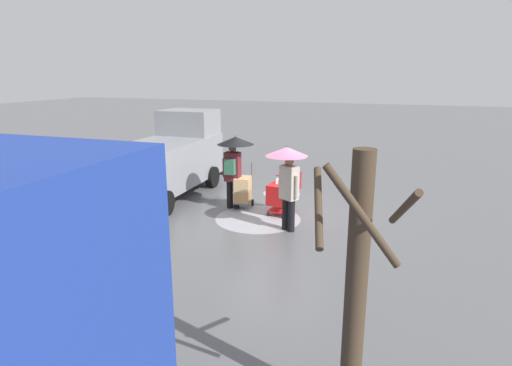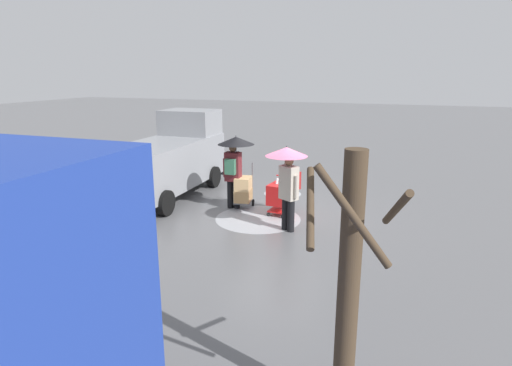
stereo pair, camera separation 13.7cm
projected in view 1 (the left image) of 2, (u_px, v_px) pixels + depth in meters
The scene contains 9 objects.
ground_plane at pixel (273, 216), 11.90m from camera, with size 90.00×90.00×0.00m, color #5B5B5E.
slush_patch_near_cluster at pixel (258, 219), 11.65m from camera, with size 2.32×2.32×0.01m, color #999BA0.
slush_patch_under_van at pixel (282, 193), 14.05m from camera, with size 1.21×1.21×0.01m, color #ADAFB5.
cargo_van_parked_right at pixel (166, 159), 13.62m from camera, with size 2.27×5.38×2.60m.
shopping_cart_vendor at pixel (280, 194), 11.91m from camera, with size 0.63×0.87×1.04m.
hand_dolly_boxes at pixel (243, 190), 12.40m from camera, with size 0.63×0.78×1.32m.
pedestrian_pink_side at pixel (234, 156), 12.15m from camera, with size 1.04×1.04×2.15m.
pedestrian_black_side at pixel (288, 169), 10.47m from camera, with size 1.04×1.04×2.15m.
bare_tree_near at pixel (356, 284), 4.59m from camera, with size 1.15×1.12×3.14m.
Camera 1 is at (-3.29, 10.80, 3.88)m, focal length 30.04 mm.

